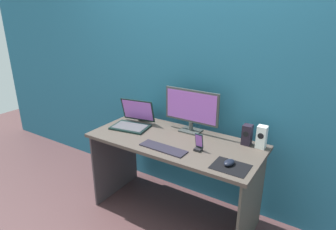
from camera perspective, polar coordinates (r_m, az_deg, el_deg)
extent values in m
plane|color=#4D3133|center=(2.79, 1.19, -18.77)|extent=(8.00, 8.00, 0.00)
cube|color=#256785|center=(2.59, 6.32, 8.83)|extent=(6.00, 0.04, 2.50)
cube|color=#4C413A|center=(2.40, 1.31, -5.17)|extent=(1.44, 0.65, 0.03)
cube|color=#483D41|center=(2.94, -10.22, -8.57)|extent=(0.02, 0.61, 0.71)
cube|color=#4D483F|center=(2.37, 16.05, -16.93)|extent=(0.02, 0.61, 0.71)
cube|color=#3B3F3D|center=(2.56, 4.51, -3.08)|extent=(0.18, 0.14, 0.01)
cylinder|color=#3B3F3D|center=(2.55, 4.54, -2.16)|extent=(0.04, 0.04, 0.08)
cube|color=#3B3F3D|center=(2.48, 4.65, 1.75)|extent=(0.51, 0.02, 0.29)
cube|color=#A559BF|center=(2.47, 4.54, 1.69)|extent=(0.47, 0.00, 0.25)
cube|color=white|center=(2.34, 17.98, -4.16)|extent=(0.07, 0.07, 0.18)
cylinder|color=black|center=(2.30, 17.80, -3.98)|extent=(0.05, 0.00, 0.05)
cube|color=black|center=(2.37, 15.33, -3.78)|extent=(0.07, 0.07, 0.16)
cylinder|color=black|center=(2.33, 15.09, -3.66)|extent=(0.05, 0.00, 0.05)
cube|color=black|center=(2.65, -7.39, -2.35)|extent=(0.36, 0.28, 0.02)
cube|color=#47474C|center=(2.64, -7.52, -2.24)|extent=(0.32, 0.22, 0.00)
cube|color=black|center=(2.73, -5.99, 0.95)|extent=(0.33, 0.12, 0.22)
cube|color=#A559BF|center=(2.72, -6.03, 0.95)|extent=(0.30, 0.10, 0.19)
sphere|color=silver|center=(2.82, -4.97, 0.51)|extent=(0.15, 0.15, 0.15)
cube|color=#221F2B|center=(2.24, -0.97, -6.57)|extent=(0.39, 0.13, 0.01)
cube|color=black|center=(2.05, 12.24, -9.95)|extent=(0.25, 0.20, 0.00)
ellipsoid|color=black|center=(2.06, 11.99, -9.16)|extent=(0.08, 0.11, 0.04)
cube|color=black|center=(2.22, 5.97, -6.78)|extent=(0.06, 0.05, 0.02)
cube|color=black|center=(2.20, 6.17, -5.07)|extent=(0.06, 0.03, 0.12)
cube|color=#A559BF|center=(2.20, 6.11, -5.10)|extent=(0.05, 0.02, 0.10)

